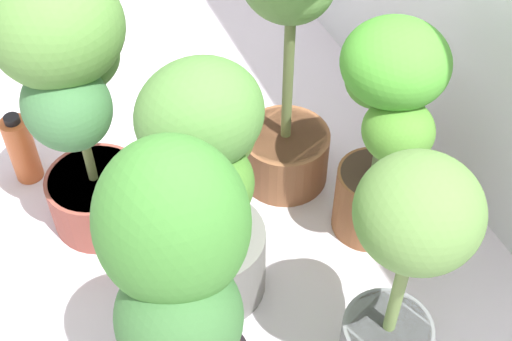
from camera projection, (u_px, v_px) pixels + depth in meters
The scene contains 8 objects.
ground_plane at pixel (182, 294), 1.77m from camera, with size 8.00×8.00×0.00m, color silver.
potted_plant_back_center at pixel (385, 119), 1.64m from camera, with size 0.36×0.30×0.65m.
potted_plant_back_right at pixel (402, 264), 1.36m from camera, with size 0.36×0.34×0.66m.
potted_plant_back_left at pixel (290, 4), 1.65m from camera, with size 0.40×0.36×0.97m.
potted_plant_center at pixel (203, 181), 1.52m from camera, with size 0.38×0.33×0.69m.
potted_plant_front_left at pixel (72, 93), 1.62m from camera, with size 0.38×0.33×0.76m.
potted_plant_front_right at pixel (181, 287), 1.24m from camera, with size 0.38×0.33×0.79m.
nutrient_bottle at pixel (22, 149), 1.97m from camera, with size 0.08×0.08×0.23m.
Camera 1 is at (0.99, -0.21, 1.50)m, focal length 48.96 mm.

